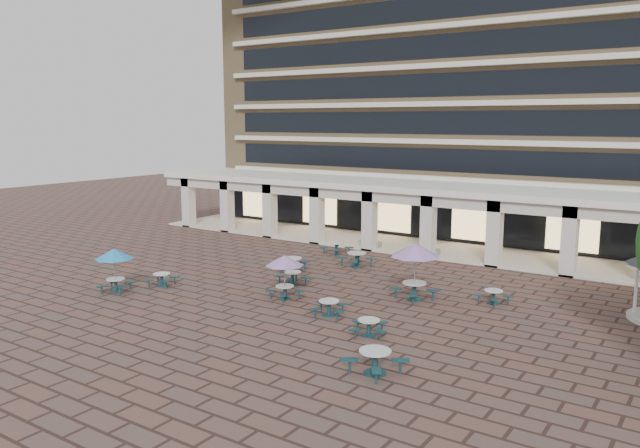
# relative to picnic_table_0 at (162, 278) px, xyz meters

# --- Properties ---
(ground) EXTENTS (120.00, 120.00, 0.00)m
(ground) POSITION_rel_picnic_table_0_xyz_m (6.59, 1.68, -0.39)
(ground) COLOR brown
(ground) RESTS_ON ground
(apartment_building) EXTENTS (40.00, 15.50, 25.20)m
(apartment_building) POSITION_rel_picnic_table_0_xyz_m (6.59, 27.15, 12.21)
(apartment_building) COLOR #A0845A
(apartment_building) RESTS_ON ground
(retail_arcade) EXTENTS (42.00, 6.60, 4.40)m
(retail_arcade) POSITION_rel_picnic_table_0_xyz_m (6.59, 16.48, 2.61)
(retail_arcade) COLOR white
(retail_arcade) RESTS_ON ground
(picnic_table_0) EXTENTS (1.78, 1.78, 0.66)m
(picnic_table_0) POSITION_rel_picnic_table_0_xyz_m (0.00, 0.00, 0.00)
(picnic_table_0) COLOR #163B42
(picnic_table_0) RESTS_ON ground
(picnic_table_2) EXTENTS (1.86, 1.86, 0.68)m
(picnic_table_2) POSITION_rel_picnic_table_0_xyz_m (12.80, -0.64, 0.01)
(picnic_table_2) COLOR #163B42
(picnic_table_2) RESTS_ON ground
(picnic_table_3) EXTENTS (1.84, 1.84, 0.69)m
(picnic_table_3) POSITION_rel_picnic_table_0_xyz_m (10.02, 0.68, 0.02)
(picnic_table_3) COLOR #163B42
(picnic_table_3) RESTS_ON ground
(picnic_table_4) EXTENTS (1.91, 1.91, 2.21)m
(picnic_table_4) POSITION_rel_picnic_table_0_xyz_m (-1.01, -2.11, 1.48)
(picnic_table_4) COLOR #163B42
(picnic_table_4) RESTS_ON ground
(picnic_table_6) EXTENTS (1.86, 1.86, 2.15)m
(picnic_table_6) POSITION_rel_picnic_table_0_xyz_m (6.84, 1.64, 1.43)
(picnic_table_6) COLOR #163B42
(picnic_table_6) RESTS_ON ground
(picnic_table_7) EXTENTS (2.15, 2.15, 0.84)m
(picnic_table_7) POSITION_rel_picnic_table_0_xyz_m (14.86, -3.84, 0.11)
(picnic_table_7) COLOR #163B42
(picnic_table_7) RESTS_ON ground
(picnic_table_8) EXTENTS (2.16, 2.16, 0.79)m
(picnic_table_8) POSITION_rel_picnic_table_0_xyz_m (3.80, 6.40, 0.08)
(picnic_table_8) COLOR #163B42
(picnic_table_8) RESTS_ON ground
(picnic_table_9) EXTENTS (1.90, 1.90, 0.69)m
(picnic_table_9) POSITION_rel_picnic_table_0_xyz_m (5.54, 4.03, 0.02)
(picnic_table_9) COLOR #163B42
(picnic_table_9) RESTS_ON ground
(picnic_table_10) EXTENTS (2.29, 2.29, 0.84)m
(picnic_table_10) POSITION_rel_picnic_table_0_xyz_m (6.23, 9.47, 0.11)
(picnic_table_10) COLOR #163B42
(picnic_table_10) RESTS_ON ground
(picnic_table_11) EXTENTS (2.39, 2.39, 2.76)m
(picnic_table_11) POSITION_rel_picnic_table_0_xyz_m (12.08, 5.06, 1.95)
(picnic_table_11) COLOR #163B42
(picnic_table_11) RESTS_ON ground
(picnic_table_12) EXTENTS (2.03, 2.03, 0.78)m
(picnic_table_12) POSITION_rel_picnic_table_0_xyz_m (3.41, 11.68, 0.07)
(picnic_table_12) COLOR #163B42
(picnic_table_12) RESTS_ON ground
(picnic_table_13) EXTENTS (1.77, 1.77, 0.65)m
(picnic_table_13) POSITION_rel_picnic_table_0_xyz_m (15.47, 6.57, -0.01)
(picnic_table_13) COLOR #163B42
(picnic_table_13) RESTS_ON ground
(planter_left) EXTENTS (1.50, 0.67, 1.31)m
(planter_left) POSITION_rel_picnic_table_0_xyz_m (4.27, 14.58, 0.15)
(planter_left) COLOR gray
(planter_left) RESTS_ON ground
(planter_right) EXTENTS (1.50, 0.79, 1.30)m
(planter_right) POSITION_rel_picnic_table_0_xyz_m (8.48, 14.58, 0.14)
(planter_right) COLOR gray
(planter_right) RESTS_ON ground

